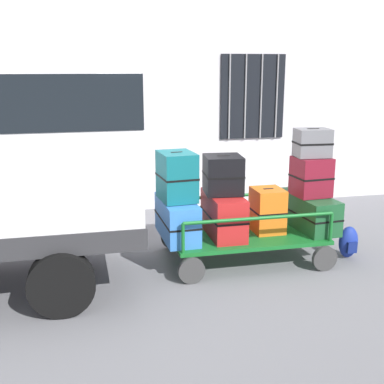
% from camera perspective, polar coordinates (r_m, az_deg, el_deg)
% --- Properties ---
extents(ground_plane, '(40.00, 40.00, 0.00)m').
position_cam_1_polar(ground_plane, '(6.86, 0.29, -7.64)').
color(ground_plane, slate).
extents(building_wall, '(12.00, 0.38, 5.00)m').
position_cam_1_polar(building_wall, '(9.01, -3.70, 13.85)').
color(building_wall, silver).
rests_on(building_wall, ground).
extents(luggage_cart, '(2.07, 1.29, 0.38)m').
position_cam_1_polar(luggage_cart, '(6.80, 5.98, -5.05)').
color(luggage_cart, '#146023').
rests_on(luggage_cart, ground).
extents(cart_railing, '(1.97, 1.16, 0.39)m').
position_cam_1_polar(cart_railing, '(6.69, 6.06, -2.02)').
color(cart_railing, '#146023').
rests_on(cart_railing, luggage_cart).
extents(suitcase_left_bottom, '(0.44, 1.00, 0.51)m').
position_cam_1_polar(suitcase_left_bottom, '(6.47, -1.72, -3.07)').
color(suitcase_left_bottom, '#3372C6').
rests_on(suitcase_left_bottom, luggage_cart).
extents(suitcase_left_middle, '(0.48, 0.59, 0.62)m').
position_cam_1_polar(suitcase_left_middle, '(6.32, -1.74, 1.80)').
color(suitcase_left_middle, '#0F5960').
rests_on(suitcase_left_middle, suitcase_left_bottom).
extents(suitcase_midleft_bottom, '(0.42, 0.90, 0.56)m').
position_cam_1_polar(suitcase_midleft_bottom, '(6.58, 3.61, -2.60)').
color(suitcase_midleft_bottom, '#B21E1E').
rests_on(suitcase_midleft_bottom, luggage_cart).
extents(suitcase_midleft_middle, '(0.53, 0.54, 0.50)m').
position_cam_1_polar(suitcase_midleft_middle, '(6.49, 3.55, 2.01)').
color(suitcase_midleft_middle, black).
rests_on(suitcase_midleft_middle, suitcase_midleft_bottom).
extents(suitcase_center_bottom, '(0.40, 0.45, 0.60)m').
position_cam_1_polar(suitcase_center_bottom, '(6.78, 8.58, -2.07)').
color(suitcase_center_bottom, orange).
rests_on(suitcase_center_bottom, luggage_cart).
extents(suitcase_midright_bottom, '(0.53, 1.09, 0.46)m').
position_cam_1_polar(suitcase_midright_bottom, '(7.07, 13.09, -2.15)').
color(suitcase_midright_bottom, '#194C28').
rests_on(suitcase_midright_bottom, luggage_cart).
extents(suitcase_midright_middle, '(0.49, 0.47, 0.53)m').
position_cam_1_polar(suitcase_midright_middle, '(6.93, 13.41, 1.73)').
color(suitcase_midright_middle, maroon).
rests_on(suitcase_midright_middle, suitcase_midright_bottom).
extents(suitcase_midright_top, '(0.48, 0.37, 0.38)m').
position_cam_1_polar(suitcase_midright_top, '(6.87, 13.55, 5.47)').
color(suitcase_midright_top, slate).
rests_on(suitcase_midright_top, suitcase_midright_middle).
extents(backpack, '(0.27, 0.22, 0.44)m').
position_cam_1_polar(backpack, '(7.17, 17.39, -5.48)').
color(backpack, navy).
rests_on(backpack, ground).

